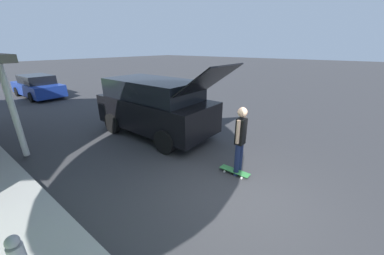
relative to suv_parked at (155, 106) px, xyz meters
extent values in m
plane|color=#333335|center=(-1.38, -4.02, -1.11)|extent=(120.00, 120.00, 0.00)
cylinder|color=silver|center=(-3.75, 1.67, 0.32)|extent=(0.16, 0.16, 2.70)
cube|color=black|center=(0.00, -0.02, -0.25)|extent=(2.01, 4.51, 1.05)
cube|color=black|center=(0.00, 0.10, 0.61)|extent=(1.85, 3.52, 0.67)
cylinder|color=black|center=(-0.96, 1.38, -0.72)|extent=(0.24, 0.78, 0.78)
cylinder|color=black|center=(0.96, 1.38, -0.72)|extent=(0.24, 0.78, 0.78)
cylinder|color=black|center=(-0.96, -1.42, -0.72)|extent=(0.24, 0.78, 0.78)
cylinder|color=black|center=(0.96, -1.42, -0.72)|extent=(0.24, 0.78, 0.78)
cube|color=black|center=(0.00, -2.32, 1.14)|extent=(1.77, 1.29, 0.92)
cube|color=navy|center=(-0.33, 10.94, -0.56)|extent=(1.74, 4.57, 0.71)
cube|color=black|center=(-0.33, 10.83, 0.05)|extent=(1.53, 2.37, 0.53)
cylinder|color=black|center=(-1.17, 12.31, -0.81)|extent=(0.20, 0.60, 0.60)
cylinder|color=black|center=(0.50, 12.31, -0.81)|extent=(0.20, 0.60, 0.60)
cylinder|color=black|center=(-1.17, 9.57, -0.81)|extent=(0.20, 0.60, 0.60)
cylinder|color=black|center=(0.50, 9.57, -0.81)|extent=(0.20, 0.60, 0.60)
cylinder|color=#192347|center=(-0.71, -3.74, -0.67)|extent=(0.13, 0.13, 0.87)
cylinder|color=#192347|center=(-0.54, -3.74, -0.67)|extent=(0.13, 0.13, 0.87)
cube|color=black|center=(-0.63, -3.74, 0.09)|extent=(0.25, 0.20, 0.66)
sphere|color=tan|center=(-0.63, -3.74, 0.59)|extent=(0.24, 0.24, 0.24)
cylinder|color=tan|center=(-0.79, -3.74, 0.13)|extent=(0.09, 0.09, 0.59)
cylinder|color=tan|center=(-0.47, -3.74, 0.13)|extent=(0.09, 0.09, 0.59)
cube|color=#337F3D|center=(-0.69, -3.69, -1.02)|extent=(0.22, 0.80, 0.02)
cylinder|color=silver|center=(-0.79, -3.44, -1.08)|extent=(0.03, 0.06, 0.06)
cylinder|color=silver|center=(-0.59, -3.44, -1.08)|extent=(0.03, 0.06, 0.06)
cylinder|color=silver|center=(-0.79, -3.94, -1.08)|extent=(0.03, 0.06, 0.06)
cylinder|color=silver|center=(-0.59, -3.94, -1.08)|extent=(0.03, 0.06, 0.06)
sphere|color=#99999E|center=(-5.00, -2.53, -0.44)|extent=(0.18, 0.18, 0.18)
camera|label=1|loc=(-5.20, -5.78, 2.04)|focal=20.00mm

